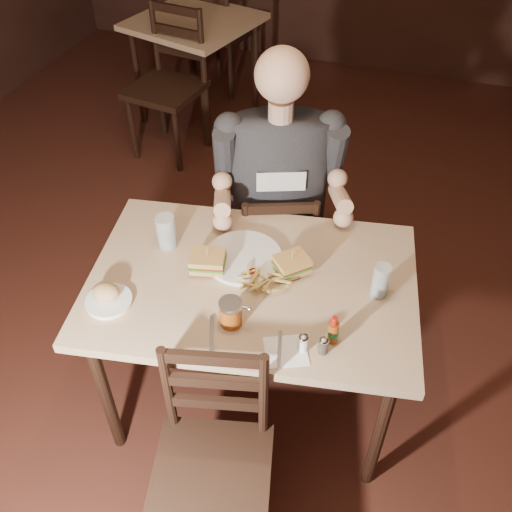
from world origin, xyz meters
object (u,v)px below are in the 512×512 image
(diner, at_px, (280,167))
(side_plate, at_px, (109,302))
(bg_chair_near, at_px, (165,89))
(dinner_plate, at_px, (243,258))
(bg_chair_far, at_px, (223,30))
(bg_table, at_px, (195,31))
(syrup_dispenser, at_px, (231,313))
(glass_left, at_px, (166,232))
(main_table, at_px, (252,294))
(chair_near, at_px, (211,475))
(glass_right, at_px, (380,281))
(hot_sauce, at_px, (333,329))
(chair_far, at_px, (276,248))

(diner, height_order, side_plate, diner)
(bg_chair_near, bearing_deg, dinner_plate, -47.58)
(bg_chair_far, distance_m, side_plate, 3.28)
(bg_table, xyz_separation_m, syrup_dispenser, (1.23, -2.57, 0.14))
(dinner_plate, height_order, glass_left, glass_left)
(bg_chair_near, distance_m, side_plate, 2.23)
(bg_chair_far, bearing_deg, glass_left, 118.97)
(main_table, distance_m, side_plate, 0.54)
(syrup_dispenser, bearing_deg, bg_table, 106.11)
(bg_chair_near, height_order, glass_left, bg_chair_near)
(main_table, relative_size, chair_near, 1.55)
(main_table, distance_m, glass_right, 0.50)
(bg_table, distance_m, chair_near, 3.25)
(bg_chair_near, relative_size, syrup_dispenser, 9.27)
(glass_left, bearing_deg, dinner_plate, 2.68)
(hot_sauce, distance_m, syrup_dispenser, 0.36)
(chair_near, relative_size, glass_left, 6.13)
(main_table, height_order, side_plate, side_plate)
(bg_chair_near, relative_size, diner, 0.98)
(main_table, xyz_separation_m, bg_chair_far, (-1.23, 2.89, -0.21))
(chair_far, relative_size, diner, 0.82)
(bg_chair_near, xyz_separation_m, dinner_plate, (1.17, -1.70, 0.28))
(chair_near, height_order, glass_right, glass_right)
(main_table, height_order, glass_right, glass_right)
(glass_left, distance_m, glass_right, 0.85)
(hot_sauce, bearing_deg, diner, 119.39)
(dinner_plate, bearing_deg, diner, 88.08)
(diner, xyz_separation_m, hot_sauce, (0.41, -0.72, -0.10))
(chair_far, relative_size, syrup_dispenser, 7.71)
(bg_table, xyz_separation_m, hot_sauce, (1.59, -2.53, 0.15))
(dinner_plate, distance_m, hot_sauce, 0.51)
(bg_chair_near, bearing_deg, main_table, -47.51)
(main_table, bearing_deg, glass_left, 168.40)
(chair_far, bearing_deg, main_table, 76.10)
(syrup_dispenser, relative_size, side_plate, 0.64)
(glass_right, bearing_deg, dinner_plate, 178.15)
(chair_near, relative_size, side_plate, 5.29)
(bg_table, distance_m, bg_chair_near, 0.58)
(bg_chair_far, distance_m, bg_chair_near, 1.10)
(diner, distance_m, dinner_plate, 0.46)
(bg_table, bearing_deg, glass_left, -69.47)
(glass_right, bearing_deg, glass_left, 179.84)
(chair_near, height_order, bg_chair_near, bg_chair_near)
(chair_far, xyz_separation_m, hot_sauce, (0.43, -0.77, 0.42))
(main_table, relative_size, bg_table, 1.39)
(main_table, xyz_separation_m, bg_table, (-1.23, 2.34, -0.01))
(chair_far, bearing_deg, glass_right, 115.93)
(bg_table, height_order, hot_sauce, hot_sauce)
(bg_table, height_order, dinner_plate, dinner_plate)
(bg_table, distance_m, dinner_plate, 2.54)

